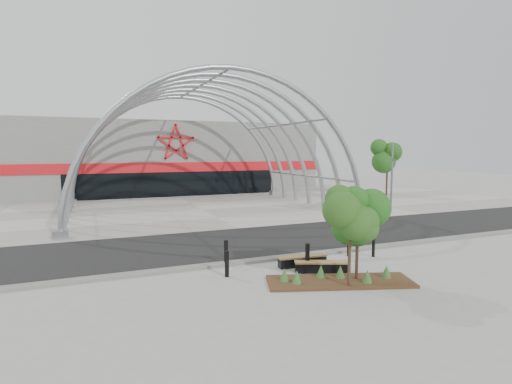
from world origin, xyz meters
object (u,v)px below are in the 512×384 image
at_px(bench_0, 321,267).
at_px(bollard_2, 307,257).
at_px(signal_pole, 392,177).
at_px(street_tree_1, 358,216).
at_px(street_tree_0, 350,217).
at_px(bench_1, 302,261).

relative_size(bench_0, bollard_2, 1.89).
distance_m(signal_pole, bench_0, 17.50).
bearing_deg(street_tree_1, bench_0, 115.29).
xyz_separation_m(street_tree_0, bollard_2, (-0.33, 2.36, -2.00)).
bearing_deg(street_tree_0, street_tree_1, 37.64).
distance_m(signal_pole, bollard_2, 17.54).
relative_size(signal_pole, street_tree_0, 1.52).
relative_size(bench_1, bollard_2, 1.92).
bearing_deg(bollard_2, street_tree_1, -58.66).
height_order(signal_pole, street_tree_1, signal_pole).
xyz_separation_m(street_tree_0, street_tree_1, (0.75, 0.58, -0.12)).
relative_size(signal_pole, bollard_2, 4.81).
relative_size(signal_pole, street_tree_1, 1.59).
height_order(street_tree_1, bollard_2, street_tree_1).
bearing_deg(bench_0, bollard_2, 138.17).
distance_m(bench_0, bollard_2, 0.66).
bearing_deg(bench_0, street_tree_1, -64.71).
xyz_separation_m(bench_1, bollard_2, (-0.15, -0.67, 0.35)).
bearing_deg(signal_pole, bench_1, -143.18).
distance_m(street_tree_1, bollard_2, 2.81).
bearing_deg(bollard_2, bench_1, 77.70).
distance_m(bench_1, bollard_2, 0.77).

